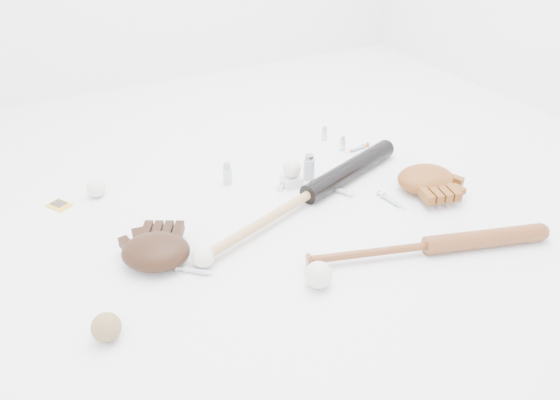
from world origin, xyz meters
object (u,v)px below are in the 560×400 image
bat_wood (428,246)px  pedestal (292,181)px  glove_dark (156,251)px  bat_dark (309,194)px

bat_wood → pedestal: (-0.16, 0.56, -0.01)m
glove_dark → bat_wood: bearing=3.8°
pedestal → bat_wood: bearing=-73.9°
bat_dark → pedestal: bat_dark is taller
glove_dark → pedestal: 0.62m
bat_dark → pedestal: bearing=68.7°
glove_dark → bat_dark: bearing=36.1°
bat_wood → glove_dark: glove_dark is taller
bat_wood → glove_dark: (-0.75, 0.35, 0.01)m
pedestal → glove_dark: bearing=-160.6°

